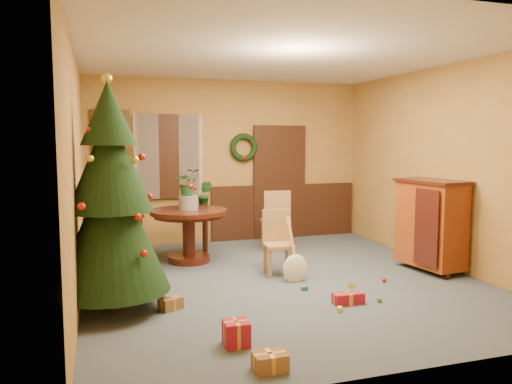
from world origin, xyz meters
name	(u,v)px	position (x,y,z in m)	size (l,w,h in m)	color
room_envelope	(241,180)	(0.21, 2.70, 1.12)	(5.50, 5.50, 5.50)	#374551
dining_table	(189,225)	(-1.00, 1.34, 0.56)	(1.16, 1.16, 0.80)	black
urn	(188,203)	(-1.00, 1.34, 0.90)	(0.29, 0.29, 0.21)	slate
centerpiece_plant	(188,182)	(-1.00, 1.34, 1.21)	(0.36, 0.31, 0.40)	#1E4C23
chair_near	(278,240)	(0.05, 0.31, 0.47)	(0.42, 0.42, 0.89)	olive
chair_far	(276,218)	(0.53, 1.71, 0.54)	(0.50, 0.50, 1.01)	olive
guitar	(295,251)	(0.14, -0.11, 0.40)	(0.34, 0.16, 0.81)	white
plant_stand	(205,224)	(-0.63, 1.93, 0.46)	(0.28, 0.28, 0.73)	black
stand_plant	(205,194)	(-0.63, 1.93, 0.95)	(0.24, 0.20, 0.44)	#19471E
christmas_tree	(111,201)	(-2.15, -0.56, 1.20)	(1.22, 1.22, 2.53)	#382111
writing_desk	(113,227)	(-2.09, 1.51, 0.57)	(0.88, 0.48, 0.75)	black
sideboard	(431,222)	(2.15, -0.18, 0.69)	(0.65, 1.06, 1.29)	#591A0A
gift_a	(270,362)	(-1.00, -2.40, 0.07)	(0.27, 0.20, 0.15)	brown
gift_b	(236,333)	(-1.13, -1.85, 0.11)	(0.23, 0.23, 0.23)	maroon
gift_c	(171,303)	(-1.56, -0.70, 0.06)	(0.29, 0.25, 0.13)	brown
gift_d	(348,298)	(0.37, -1.13, 0.06)	(0.36, 0.15, 0.13)	maroon
toy_a	(305,288)	(0.10, -0.52, 0.03)	(0.08, 0.05, 0.05)	#2757A9
toy_b	(379,300)	(0.74, -1.19, 0.03)	(0.06, 0.06, 0.06)	green
toy_c	(340,309)	(0.17, -1.33, 0.03)	(0.08, 0.05, 0.05)	yellow
toy_d	(384,280)	(1.22, -0.50, 0.03)	(0.06, 0.06, 0.06)	#B81F0C
toy_e	(352,286)	(0.70, -0.60, 0.03)	(0.08, 0.05, 0.05)	yellow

